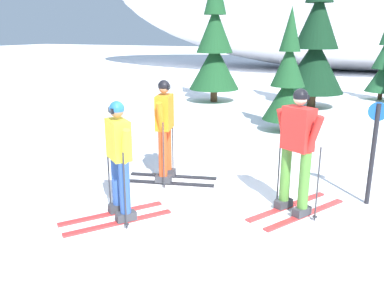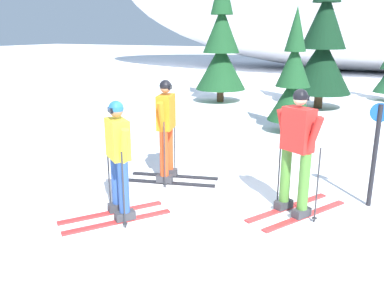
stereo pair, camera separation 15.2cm
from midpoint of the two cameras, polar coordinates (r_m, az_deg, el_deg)
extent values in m
plane|color=white|center=(6.24, 3.99, -8.98)|extent=(120.00, 120.00, 0.00)
cube|color=red|center=(6.38, 14.10, -8.70)|extent=(0.93, 1.51, 0.03)
cube|color=red|center=(6.19, 16.51, -9.70)|extent=(0.93, 1.51, 0.03)
cube|color=#38383D|center=(6.29, 13.53, -8.32)|extent=(0.26, 0.31, 0.12)
cube|color=#38383D|center=(6.09, 15.96, -9.32)|extent=(0.26, 0.31, 0.12)
cylinder|color=#4C8433|center=(6.11, 13.82, -4.24)|extent=(0.15, 0.15, 0.83)
cylinder|color=#4C8433|center=(5.90, 16.31, -5.14)|extent=(0.15, 0.15, 0.83)
cube|color=red|center=(5.80, 15.54, 2.01)|extent=(0.50, 0.42, 0.61)
cylinder|color=red|center=(5.98, 13.56, 2.13)|extent=(0.29, 0.22, 0.58)
cylinder|color=red|center=(5.65, 17.58, 1.04)|extent=(0.29, 0.22, 0.58)
sphere|color=beige|center=(5.72, 15.86, 6.21)|extent=(0.19, 0.19, 0.19)
sphere|color=black|center=(5.71, 15.88, 6.51)|extent=(0.21, 0.21, 0.21)
cube|color=black|center=(5.78, 16.38, 6.37)|extent=(0.15, 0.11, 0.07)
cylinder|color=#2D2D33|center=(6.27, 12.92, -3.83)|extent=(0.02, 0.02, 1.09)
cylinder|color=#2D2D33|center=(6.45, 12.65, -7.91)|extent=(0.07, 0.07, 0.01)
cylinder|color=#2D2D33|center=(5.85, 18.07, -5.68)|extent=(0.02, 0.02, 1.09)
cylinder|color=#2D2D33|center=(6.04, 17.68, -9.98)|extent=(0.07, 0.07, 0.01)
cube|color=red|center=(5.84, -9.65, -10.82)|extent=(1.03, 1.30, 0.03)
cube|color=red|center=(6.13, -10.62, -9.54)|extent=(1.03, 1.30, 0.03)
cube|color=#38383D|center=(5.84, -8.73, -9.99)|extent=(0.28, 0.31, 0.12)
cube|color=#38383D|center=(6.13, -9.75, -8.75)|extent=(0.28, 0.31, 0.12)
cylinder|color=#2D519E|center=(5.66, -8.92, -6.04)|extent=(0.15, 0.15, 0.75)
cylinder|color=#2D519E|center=(5.96, -9.94, -4.95)|extent=(0.15, 0.15, 0.75)
cube|color=yellow|center=(5.61, -9.74, 0.71)|extent=(0.48, 0.45, 0.55)
cylinder|color=yellow|center=(5.39, -8.86, -0.61)|extent=(0.28, 0.25, 0.58)
cylinder|color=yellow|center=(5.87, -10.49, 0.67)|extent=(0.28, 0.25, 0.58)
sphere|color=#A37556|center=(5.52, -9.93, 4.72)|extent=(0.19, 0.19, 0.19)
sphere|color=#2366B2|center=(5.52, -9.95, 5.03)|extent=(0.21, 0.21, 0.21)
cube|color=black|center=(5.50, -10.74, 4.74)|extent=(0.14, 0.12, 0.07)
cylinder|color=#2D2D33|center=(5.47, -8.91, -6.58)|extent=(0.02, 0.02, 1.09)
cylinder|color=#2D2D33|center=(5.67, -8.70, -11.11)|extent=(0.07, 0.07, 0.01)
cylinder|color=#2D2D33|center=(6.10, -11.01, -4.30)|extent=(0.02, 0.02, 1.09)
cylinder|color=#2D2D33|center=(6.28, -10.78, -8.45)|extent=(0.07, 0.07, 0.01)
cube|color=black|center=(7.47, -1.88, -4.56)|extent=(1.58, 0.50, 0.03)
cube|color=black|center=(7.14, -2.52, -5.54)|extent=(1.58, 0.50, 0.03)
cube|color=#38383D|center=(7.46, -2.63, -3.96)|extent=(0.31, 0.21, 0.12)
cube|color=#38383D|center=(7.13, -3.31, -4.92)|extent=(0.31, 0.21, 0.12)
cylinder|color=#DB471E|center=(7.32, -2.68, -0.56)|extent=(0.15, 0.15, 0.80)
cylinder|color=#DB471E|center=(6.99, -3.37, -1.37)|extent=(0.15, 0.15, 0.80)
cube|color=orange|center=(6.98, -3.10, 4.55)|extent=(0.35, 0.50, 0.59)
cylinder|color=orange|center=(7.26, -2.57, 4.59)|extent=(0.17, 0.29, 0.58)
cylinder|color=orange|center=(6.73, -3.66, 3.68)|extent=(0.17, 0.29, 0.58)
sphere|color=#A37556|center=(6.91, -3.15, 7.99)|extent=(0.19, 0.19, 0.19)
sphere|color=black|center=(6.91, -3.16, 8.23)|extent=(0.21, 0.21, 0.21)
cube|color=black|center=(6.89, -2.50, 8.06)|extent=(0.07, 0.15, 0.07)
cylinder|color=#2D2D33|center=(7.48, -1.90, 0.01)|extent=(0.02, 0.02, 1.16)
cylinder|color=#2D2D33|center=(7.63, -1.87, -3.74)|extent=(0.07, 0.07, 0.01)
cylinder|color=#2D2D33|center=(6.79, -3.27, -1.65)|extent=(0.02, 0.02, 1.16)
cylinder|color=#2D2D33|center=(6.96, -3.21, -5.72)|extent=(0.07, 0.07, 0.01)
cylinder|color=#47301E|center=(15.40, 4.32, 7.21)|extent=(0.26, 0.26, 0.65)
cone|color=#194723|center=(15.29, 4.40, 10.91)|extent=(1.87, 1.87, 1.68)
cone|color=#194723|center=(15.24, 4.51, 15.93)|extent=(1.35, 1.35, 1.68)
cylinder|color=#47301E|center=(11.06, 14.12, 2.80)|extent=(0.17, 0.17, 0.43)
cone|color=#194723|center=(10.94, 14.35, 6.18)|extent=(1.24, 1.24, 1.11)
cone|color=#194723|center=(10.84, 14.67, 10.81)|extent=(0.89, 0.89, 1.11)
cone|color=#194723|center=(10.80, 15.00, 15.50)|extent=(0.55, 0.55, 1.11)
cylinder|color=#47301E|center=(14.75, 17.79, 6.26)|extent=(0.29, 0.29, 0.72)
cone|color=black|center=(14.62, 18.15, 10.52)|extent=(2.07, 2.07, 1.85)
cone|color=black|center=(14.58, 18.67, 16.32)|extent=(1.49, 1.49, 1.85)
cylinder|color=black|center=(6.64, 25.06, -1.63)|extent=(0.07, 0.07, 1.58)
cylinder|color=blue|center=(6.49, 25.74, 4.04)|extent=(0.28, 0.02, 0.28)
camera|label=1|loc=(0.08, -89.29, 0.20)|focal=37.61mm
camera|label=2|loc=(0.08, 90.71, -0.20)|focal=37.61mm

